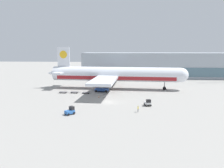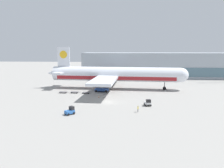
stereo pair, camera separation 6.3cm
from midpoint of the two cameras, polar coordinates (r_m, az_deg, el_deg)
name	(u,v)px [view 1 (the left image)]	position (r m, az deg, el deg)	size (l,w,h in m)	color
ground_plane	(109,102)	(68.13, -0.82, -4.71)	(400.00, 400.00, 0.00)	gray
terminal_building	(162,65)	(128.83, 12.90, 4.84)	(90.00, 18.20, 14.00)	#9EA8B2
airplane_main	(114,75)	(89.38, 0.40, 2.46)	(58.10, 48.41, 17.00)	silver
scissor_lift_loader	(102,87)	(83.87, -2.72, -0.76)	(5.38, 3.66, 4.73)	#284C99
baggage_tug_foreground	(70,111)	(56.40, -10.89, -6.94)	(2.70, 2.76, 2.00)	#2D66B7
baggage_tug_mid	(148,103)	(64.24, 9.32, -4.89)	(2.14, 2.72, 2.00)	silver
baggage_dolly_lead	(63,92)	(83.40, -12.65, -2.06)	(3.75, 1.70, 0.48)	#56565B
baggage_dolly_second	(75,92)	(82.51, -9.77, -2.09)	(3.75, 1.70, 0.48)	#56565B
baggage_dolly_third	(86,93)	(81.01, -6.78, -2.23)	(3.75, 1.70, 0.48)	#56565B
ground_crew_near	(138,108)	(57.68, 6.79, -6.35)	(0.25, 0.57, 1.69)	black
traffic_cone_near	(99,97)	(74.08, -3.47, -3.32)	(0.40, 0.40, 0.66)	black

